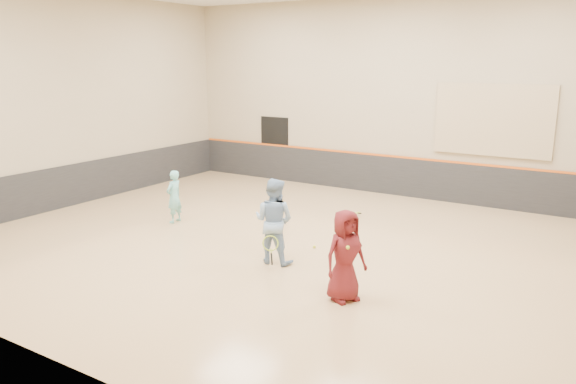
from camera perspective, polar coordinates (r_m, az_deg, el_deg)
The scene contains 14 objects.
room at distance 12.51m, azimuth 0.81°, elevation -2.12°, with size 15.04×12.04×6.22m.
wainscot_back at distance 17.80m, azimuth 10.82°, elevation 1.59°, with size 14.90×0.04×1.20m, color #232326.
wainscot_left at distance 17.52m, azimuth -20.57°, elevation 0.79°, with size 0.04×11.90×1.20m, color #232326.
accent_stripe at distance 17.68m, azimuth 10.90°, elevation 3.56°, with size 14.90×0.03×0.06m, color #D85914.
acoustic_panel at distance 16.71m, azimuth 20.11°, elevation 6.87°, with size 3.20×0.08×2.00m, color tan.
doorway at distance 19.76m, azimuth -1.36°, elevation 4.45°, with size 1.10×0.05×2.20m, color black.
girl at distance 14.80m, azimuth -11.50°, elevation -0.46°, with size 0.50×0.33×1.37m, color #75CACB.
instructor at distance 11.59m, azimuth -1.44°, elevation -2.95°, with size 0.87×0.68×1.79m, color #81A2C8.
young_man at distance 9.86m, azimuth 5.83°, elevation -6.44°, with size 0.80×0.52×1.64m, color #5B1519.
held_racket at distance 11.28m, azimuth -1.79°, elevation -5.22°, with size 0.42×0.42×0.64m, color #98B928, non-canonical shape.
spare_racket at distance 15.61m, azimuth 6.88°, elevation -1.89°, with size 0.61×0.61×0.15m, color #C6E031, non-canonical shape.
ball_under_racket at distance 12.70m, azimuth 2.69°, elevation -5.58°, with size 0.07×0.07×0.07m, color yellow.
ball_in_hand at distance 9.55m, azimuth 6.10°, elevation -5.63°, with size 0.07×0.07×0.07m, color yellow.
ball_beside_spare at distance 13.05m, azimuth 6.06°, elevation -5.11°, with size 0.07×0.07×0.07m, color gold.
Camera 1 is at (6.24, -10.32, 4.14)m, focal length 35.00 mm.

